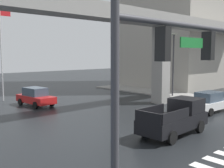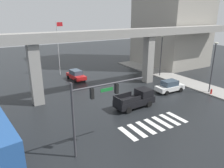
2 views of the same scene
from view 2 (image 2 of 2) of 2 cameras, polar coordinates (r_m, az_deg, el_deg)
ground_plane at (r=26.88m, az=2.54°, el=-5.45°), size 120.00×120.00×0.00m
crosswalk_stripes at (r=22.60m, az=11.22°, el=-10.68°), size 7.15×2.80×0.01m
elevated_overpass at (r=29.62m, az=-3.36°, el=11.67°), size 53.39×2.00×8.75m
sidewalk_east at (r=37.42m, az=19.30°, el=0.55°), size 4.00×36.00×0.15m
pickup_truck at (r=25.96m, az=6.56°, el=-4.09°), size 5.18×2.26×2.08m
sedan_red at (r=36.98m, az=-9.63°, el=2.40°), size 2.25×4.44×1.72m
sedan_white at (r=31.93m, az=15.23°, el=-0.56°), size 4.37×2.09×1.72m
traffic_signal_mast at (r=16.48m, az=-5.02°, el=-4.74°), size 6.49×0.32×6.20m
street_lamp_near_corner at (r=32.49m, az=25.56°, el=5.39°), size 0.44×0.70×7.24m
street_lamp_mid_block at (r=38.89m, az=13.10°, el=8.56°), size 0.44×0.70×7.24m
fire_hydrant at (r=32.89m, az=25.09°, el=-1.91°), size 0.24×0.24×0.85m
flagpole at (r=39.96m, az=-14.16°, el=10.22°), size 1.16×0.12×9.60m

